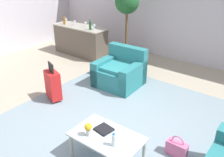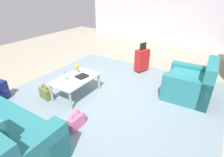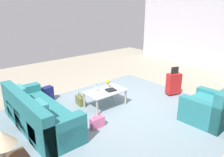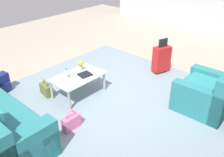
% 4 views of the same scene
% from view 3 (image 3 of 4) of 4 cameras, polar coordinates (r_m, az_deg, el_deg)
% --- Properties ---
extents(ground_plane, '(12.00, 12.00, 0.00)m').
position_cam_3_polar(ground_plane, '(5.70, 4.59, -7.67)').
color(ground_plane, '#A89E89').
extents(area_rug, '(5.20, 4.40, 0.01)m').
position_cam_3_polar(area_rug, '(5.20, 1.41, -10.31)').
color(area_rug, gray).
rests_on(area_rug, ground).
extents(couch, '(0.86, 2.31, 0.84)m').
position_cam_3_polar(couch, '(4.96, -19.08, -9.16)').
color(couch, teal).
rests_on(couch, ground).
extents(armchair, '(1.02, 0.97, 0.88)m').
position_cam_3_polar(armchair, '(5.42, 24.48, -7.41)').
color(armchair, teal).
rests_on(armchair, ground).
extents(coffee_table, '(1.04, 0.65, 0.43)m').
position_cam_3_polar(coffee_table, '(5.64, -1.80, -3.71)').
color(coffee_table, silver).
rests_on(coffee_table, ground).
extents(water_bottle, '(0.06, 0.06, 0.20)m').
position_cam_3_polar(water_bottle, '(5.55, -4.07, -2.49)').
color(water_bottle, silver).
rests_on(water_bottle, coffee_table).
extents(coffee_table_book, '(0.27, 0.25, 0.03)m').
position_cam_3_polar(coffee_table_book, '(5.63, -0.34, -2.98)').
color(coffee_table_book, black).
rests_on(coffee_table_book, coffee_table).
extents(flower_vase, '(0.11, 0.11, 0.21)m').
position_cam_3_polar(flower_vase, '(5.81, -1.05, -1.12)').
color(flower_vase, '#B2B7BC').
rests_on(flower_vase, coffee_table).
extents(table_lamp, '(0.35, 0.35, 0.53)m').
position_cam_3_polar(table_lamp, '(3.03, -26.89, -13.92)').
color(table_lamp, '#ADA899').
rests_on(table_lamp, side_table).
extents(suitcase_red, '(0.45, 0.34, 0.85)m').
position_cam_3_polar(suitcase_red, '(6.61, 15.79, -1.19)').
color(suitcase_red, red).
rests_on(suitcase_red, ground).
extents(handbag_pink, '(0.32, 0.14, 0.36)m').
position_cam_3_polar(handbag_pink, '(4.81, -3.90, -11.27)').
color(handbag_pink, pink).
rests_on(handbag_pink, ground).
extents(handbag_olive, '(0.19, 0.34, 0.36)m').
position_cam_3_polar(handbag_olive, '(5.86, -8.34, -5.68)').
color(handbag_olive, olive).
rests_on(handbag_olive, ground).
extents(backpack_navy, '(0.33, 0.28, 0.40)m').
position_cam_3_polar(backpack_navy, '(6.27, -16.47, -3.97)').
color(backpack_navy, navy).
rests_on(backpack_navy, ground).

